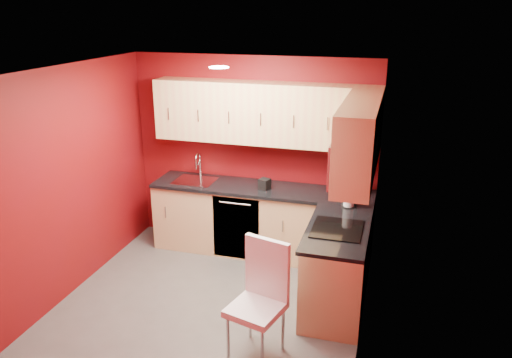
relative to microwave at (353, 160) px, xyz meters
The scene contains 21 objects.
floor 2.18m from the microwave, behind, with size 3.20×3.20×0.00m, color #504C4A.
ceiling 1.64m from the microwave, behind, with size 3.20×3.20×0.00m, color white.
wall_back 1.95m from the microwave, 136.99° to the left, with size 3.20×3.20×0.00m, color #5F0909.
wall_front 2.24m from the microwave, 129.35° to the right, with size 3.20×3.20×0.00m, color #5F0909.
wall_left 3.03m from the microwave, behind, with size 3.00×3.00×0.00m, color #5F0909.
wall_right 0.50m from the microwave, 44.09° to the right, with size 3.00×3.00×0.00m, color #5F0909.
base_cabinets_back 1.98m from the microwave, 140.04° to the left, with size 2.80×0.60×0.87m, color tan.
base_cabinets_right 1.23m from the microwave, 151.81° to the left, with size 0.60×1.30×0.87m, color tan.
countertop_back 1.73m from the microwave, 140.47° to the left, with size 2.80×0.63×0.04m, color black.
countertop_right 0.78m from the microwave, 162.04° to the left, with size 0.63×1.27×0.04m, color black.
upper_cabinets_back 1.65m from the microwave, 136.69° to the left, with size 2.80×0.35×0.75m, color #D9BD7B.
upper_cabinets_right 0.33m from the microwave, 82.65° to the left, with size 0.35×1.55×0.75m.
microwave is the anchor object (origin of this frame).
cooktop 0.75m from the microwave, behind, with size 0.50×0.55×0.01m, color black.
sink 2.43m from the microwave, 154.40° to the left, with size 0.52×0.42×0.35m.
dishwasher_front 2.02m from the microwave, 153.81° to the left, with size 0.60×0.02×0.82m, color black.
downlight 1.62m from the microwave, behind, with size 0.20×0.20×0.01m, color white.
coffee_maker 1.19m from the microwave, 96.05° to the left, with size 0.17×0.23×0.28m, color black, non-canonical shape.
napkin_holder 1.63m from the microwave, 140.46° to the left, with size 0.12×0.12×0.13m, color black, non-canonical shape.
paper_towel 0.90m from the microwave, 96.44° to the left, with size 0.16×0.16×0.27m, color silver, non-canonical shape.
dining_chair 1.64m from the microwave, 125.30° to the right, with size 0.44×0.47×1.10m, color white, non-canonical shape.
Camera 1 is at (1.78, -4.48, 3.07)m, focal length 35.00 mm.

